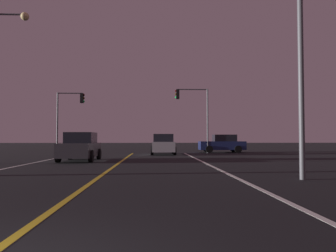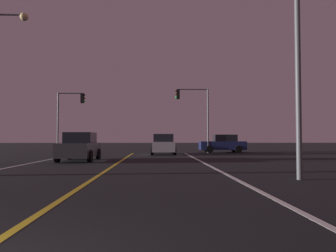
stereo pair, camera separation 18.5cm
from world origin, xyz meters
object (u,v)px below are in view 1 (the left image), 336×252
at_px(car_oncoming, 80,147).
at_px(street_lamp_left_mid, 0,67).
at_px(car_crossing_side, 222,144).
at_px(traffic_light_near_right, 193,106).
at_px(traffic_light_near_left, 70,109).
at_px(street_lamp_right_near, 287,35).
at_px(car_ahead_far, 163,145).

height_order(car_oncoming, street_lamp_left_mid, street_lamp_left_mid).
xyz_separation_m(car_crossing_side, traffic_light_near_right, (-2.95, -0.85, 3.56)).
height_order(traffic_light_near_left, street_lamp_right_near, street_lamp_right_near).
bearing_deg(street_lamp_left_mid, car_ahead_far, 48.25).
relative_size(car_ahead_far, street_lamp_right_near, 0.58).
bearing_deg(traffic_light_near_left, car_crossing_side, 3.43).
bearing_deg(street_lamp_right_near, car_oncoming, -47.27).
bearing_deg(car_crossing_side, traffic_light_near_right, 16.11).
bearing_deg(car_oncoming, traffic_light_near_left, -163.07).
distance_m(car_oncoming, traffic_light_near_left, 11.66).
bearing_deg(street_lamp_left_mid, street_lamp_right_near, -29.96).
relative_size(traffic_light_near_right, traffic_light_near_left, 1.08).
height_order(car_ahead_far, traffic_light_near_right, traffic_light_near_right).
relative_size(traffic_light_near_right, street_lamp_left_mid, 0.73).
relative_size(traffic_light_near_right, street_lamp_right_near, 0.80).
height_order(car_ahead_far, traffic_light_near_left, traffic_light_near_left).
xyz_separation_m(car_oncoming, traffic_light_near_left, (-3.26, 10.71, 3.25)).
bearing_deg(car_oncoming, street_lamp_right_near, 42.73).
relative_size(car_ahead_far, street_lamp_left_mid, 0.53).
distance_m(car_crossing_side, street_lamp_left_mid, 20.65).
relative_size(car_ahead_far, traffic_light_near_left, 0.78).
bearing_deg(traffic_light_near_right, traffic_light_near_left, -0.00).
xyz_separation_m(street_lamp_right_near, street_lamp_left_mid, (-12.53, 7.22, 0.38)).
bearing_deg(street_lamp_right_near, street_lamp_left_mid, -29.96).
bearing_deg(car_crossing_side, traffic_light_near_left, 3.43).
height_order(traffic_light_near_left, street_lamp_left_mid, street_lamp_left_mid).
bearing_deg(car_crossing_side, car_oncoming, 46.57).
bearing_deg(traffic_light_near_right, street_lamp_left_mid, 47.76).
relative_size(traffic_light_near_left, street_lamp_left_mid, 0.68).
bearing_deg(car_crossing_side, street_lamp_right_near, 84.05).
height_order(car_oncoming, car_ahead_far, same).
bearing_deg(car_ahead_far, car_crossing_side, -56.69).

